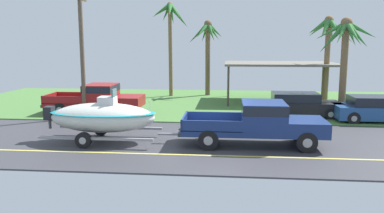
{
  "coord_description": "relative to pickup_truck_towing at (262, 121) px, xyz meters",
  "views": [
    {
      "loc": [
        0.66,
        -15.77,
        4.18
      ],
      "look_at": [
        -0.8,
        -0.06,
        1.56
      ],
      "focal_mm": 36.06,
      "sensor_mm": 36.0,
      "label": 1
    }
  ],
  "objects": [
    {
      "name": "parked_sedan_near",
      "position": [
        2.57,
        6.48,
        -0.34
      ],
      "size": [
        4.54,
        1.94,
        1.38
      ],
      "color": "black",
      "rests_on": "ground"
    },
    {
      "name": "ground",
      "position": [
        -2.1,
        8.52,
        -1.03
      ],
      "size": [
        36.0,
        22.0,
        0.11
      ],
      "color": "#38383D"
    },
    {
      "name": "parked_pickup_background",
      "position": [
        -8.84,
        6.12,
        -0.01
      ],
      "size": [
        5.84,
        2.08,
        1.79
      ],
      "color": "maroon",
      "rests_on": "ground"
    },
    {
      "name": "parked_sedan_far",
      "position": [
        6.55,
        5.41,
        -0.34
      ],
      "size": [
        4.56,
        1.94,
        1.38
      ],
      "color": "#234C89",
      "rests_on": "ground"
    },
    {
      "name": "utility_pole",
      "position": [
        -9.46,
        5.13,
        2.7
      ],
      "size": [
        0.24,
        1.8,
        7.12
      ],
      "color": "brown",
      "rests_on": "ground"
    },
    {
      "name": "palm_tree_near_left",
      "position": [
        4.92,
        10.25,
        3.44
      ],
      "size": [
        3.09,
        3.1,
        5.89
      ],
      "color": "brown",
      "rests_on": "ground"
    },
    {
      "name": "palm_tree_far_left",
      "position": [
        5.13,
        7.01,
        3.15
      ],
      "size": [
        3.36,
        3.33,
        5.6
      ],
      "color": "brown",
      "rests_on": "ground"
    },
    {
      "name": "palm_tree_mid",
      "position": [
        -5.79,
        13.95,
        4.77
      ],
      "size": [
        3.09,
        3.32,
        7.23
      ],
      "color": "brown",
      "rests_on": "ground"
    },
    {
      "name": "carport_awning",
      "position": [
        2.17,
        11.9,
        1.67
      ],
      "size": [
        7.64,
        5.24,
        2.81
      ],
      "color": "#4C4238",
      "rests_on": "ground"
    },
    {
      "name": "palm_tree_near_right",
      "position": [
        -3.05,
        14.72,
        3.33
      ],
      "size": [
        2.85,
        3.24,
        5.92
      ],
      "color": "brown",
      "rests_on": "ground"
    },
    {
      "name": "boat_on_trailer",
      "position": [
        -6.72,
        0.0,
        0.05
      ],
      "size": [
        5.8,
        2.4,
        2.27
      ],
      "color": "gray",
      "rests_on": "ground"
    },
    {
      "name": "pickup_truck_towing",
      "position": [
        0.0,
        0.0,
        0.0
      ],
      "size": [
        6.0,
        2.09,
        1.8
      ],
      "color": "navy",
      "rests_on": "ground"
    }
  ]
}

